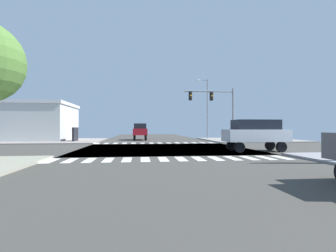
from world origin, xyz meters
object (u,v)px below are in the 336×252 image
(traffic_signal_mast, at_px, (214,103))
(suv_crossing_2, at_px, (255,133))
(street_lamp, at_px, (206,104))
(suv_farside_1, at_px, (140,130))
(bank_building, at_px, (19,122))

(traffic_signal_mast, bearing_deg, suv_crossing_2, -90.25)
(street_lamp, xyz_separation_m, suv_farside_1, (-9.93, -1.01, -3.95))
(traffic_signal_mast, bearing_deg, bank_building, 163.93)
(street_lamp, distance_m, suv_crossing_2, 19.59)
(traffic_signal_mast, height_order, street_lamp, street_lamp)
(suv_crossing_2, bearing_deg, bank_building, 54.52)
(traffic_signal_mast, distance_m, bank_building, 25.62)
(suv_farside_1, height_order, suv_crossing_2, same)
(bank_building, distance_m, suv_farside_1, 16.06)
(street_lamp, height_order, suv_farside_1, street_lamp)
(street_lamp, bearing_deg, suv_crossing_2, -94.31)
(bank_building, bearing_deg, suv_crossing_2, -35.48)
(traffic_signal_mast, relative_size, suv_crossing_2, 1.38)
(bank_building, bearing_deg, traffic_signal_mast, -16.07)
(bank_building, bearing_deg, suv_farside_1, 2.42)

